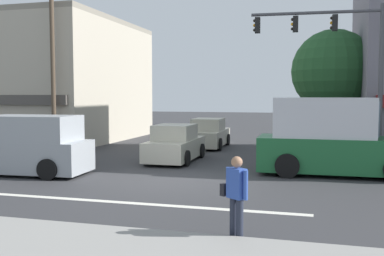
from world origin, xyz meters
TOP-DOWN VIEW (x-y plane):
  - ground_plane at (0.00, 0.00)m, footprint 120.00×120.00m
  - lane_marking_stripe at (0.00, -3.50)m, footprint 9.00×0.24m
  - building_left_block at (-13.83, 11.28)m, footprint 13.47×11.34m
  - street_tree at (5.28, 7.86)m, footprint 3.88×3.88m
  - utility_pole_near_left at (-7.96, 5.26)m, footprint 1.40×0.22m
  - traffic_light_mast at (5.52, 3.63)m, footprint 4.89×0.48m
  - sedan_waiting_far at (-1.29, 4.05)m, footprint 1.91×4.12m
  - sedan_approaching_near at (-1.09, 9.43)m, footprint 1.96×4.14m
  - box_truck_parked_curbside at (5.12, 2.29)m, footprint 5.63×2.30m
  - van_crossing_center at (-5.47, -0.41)m, footprint 4.69×2.22m
  - pedestrian_foreground_with_bag at (3.05, -5.85)m, footprint 0.60×0.57m

SIDE VIEW (x-z plane):
  - ground_plane at x=0.00m, z-range 0.00..0.00m
  - lane_marking_stripe at x=0.00m, z-range 0.00..0.01m
  - sedan_waiting_far at x=-1.29m, z-range -0.08..1.50m
  - sedan_approaching_near at x=-1.09m, z-range -0.08..1.50m
  - pedestrian_foreground_with_bag at x=3.05m, z-range 0.12..1.79m
  - van_crossing_center at x=-5.47m, z-range -0.05..2.06m
  - box_truck_parked_curbside at x=5.12m, z-range -0.12..2.63m
  - building_left_block at x=-13.83m, z-range 0.00..7.48m
  - street_tree at x=5.28m, z-range 1.00..6.91m
  - traffic_light_mast at x=5.52m, z-range 1.20..7.40m
  - utility_pole_near_left at x=-7.96m, z-range 0.15..8.78m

